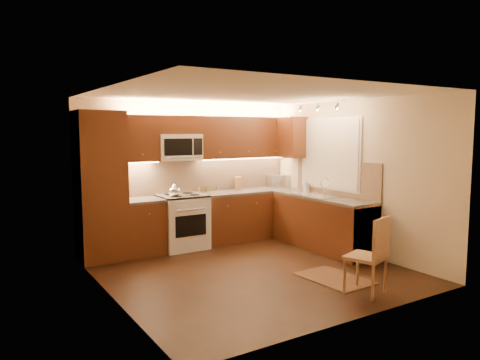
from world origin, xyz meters
TOP-DOWN VIEW (x-y plane):
  - floor at (0.00, 0.00)m, footprint 4.00×4.00m
  - ceiling at (0.00, 0.00)m, footprint 4.00×4.00m
  - wall_back at (0.00, 2.00)m, footprint 4.00×0.01m
  - wall_front at (0.00, -2.00)m, footprint 4.00×0.01m
  - wall_left at (-2.00, 0.00)m, footprint 0.01×4.00m
  - wall_right at (2.00, 0.00)m, footprint 0.01×4.00m
  - pantry at (-1.65, 1.70)m, footprint 0.70×0.60m
  - base_cab_back_left at (-0.99, 1.70)m, footprint 0.62×0.60m
  - counter_back_left at (-0.99, 1.70)m, footprint 0.62×0.60m
  - base_cab_back_right at (1.04, 1.70)m, footprint 1.92×0.60m
  - counter_back_right at (1.04, 1.70)m, footprint 1.92×0.60m
  - base_cab_right at (1.70, 0.40)m, footprint 0.60×2.00m
  - counter_right at (1.70, 0.40)m, footprint 0.60×2.00m
  - dishwasher at (1.70, -0.30)m, footprint 0.58×0.60m
  - backsplash_back at (0.35, 1.99)m, footprint 3.30×0.02m
  - backsplash_right at (1.99, 0.40)m, footprint 0.02×2.00m
  - upper_cab_back_left at (-0.99, 1.82)m, footprint 0.62×0.35m
  - upper_cab_back_right at (1.04, 1.82)m, footprint 1.92×0.35m
  - upper_cab_bridge at (-0.30, 1.82)m, footprint 0.76×0.35m
  - upper_cab_right_corner at (1.82, 1.40)m, footprint 0.35×0.50m
  - stove at (-0.30, 1.68)m, footprint 0.76×0.65m
  - microwave at (-0.30, 1.81)m, footprint 0.76×0.38m
  - window_frame at (1.99, 0.55)m, footprint 0.03×1.44m
  - window_blinds at (1.97, 0.55)m, footprint 0.02×1.36m
  - sink at (1.70, 0.55)m, footprint 0.52×0.86m
  - faucet at (1.88, 0.55)m, footprint 0.20×0.04m
  - track_light_bar at (1.55, 0.40)m, footprint 0.04×1.20m
  - kettle at (-0.49, 1.55)m, footprint 0.24×0.24m
  - toaster_oven at (1.82, 1.84)m, footprint 0.43×0.34m
  - knife_block at (0.94, 1.87)m, footprint 0.16×0.20m
  - spice_jar_a at (0.53, 1.94)m, footprint 0.05×0.05m
  - spice_jar_b at (0.31, 1.94)m, footprint 0.05×0.05m
  - spice_jar_c at (0.56, 1.93)m, footprint 0.05×0.05m
  - spice_jar_d at (0.14, 1.93)m, footprint 0.05×0.05m
  - soap_bottle at (1.92, 1.09)m, footprint 0.09×0.09m
  - rug at (0.76, -0.90)m, footprint 0.70×1.00m
  - dining_chair at (0.68, -1.50)m, footprint 0.54×0.54m

SIDE VIEW (x-z plane):
  - floor at x=0.00m, z-range -0.01..0.01m
  - rug at x=0.76m, z-range 0.00..0.01m
  - base_cab_back_left at x=-0.99m, z-range 0.00..0.86m
  - base_cab_back_right at x=1.04m, z-range 0.00..0.86m
  - base_cab_right at x=1.70m, z-range 0.00..0.86m
  - dishwasher at x=1.70m, z-range 0.01..0.85m
  - stove at x=-0.30m, z-range 0.00..0.92m
  - dining_chair at x=0.68m, z-range 0.00..0.97m
  - counter_back_left at x=-0.99m, z-range 0.86..0.90m
  - counter_back_right at x=1.04m, z-range 0.86..0.90m
  - counter_right at x=1.70m, z-range 0.86..0.90m
  - spice_jar_c at x=0.56m, z-range 0.90..0.99m
  - spice_jar_a at x=0.53m, z-range 0.90..0.99m
  - spice_jar_b at x=0.31m, z-range 0.90..1.00m
  - spice_jar_d at x=0.14m, z-range 0.90..1.00m
  - sink at x=1.70m, z-range 0.90..1.05m
  - soap_bottle at x=1.92m, z-range 0.90..1.10m
  - toaster_oven at x=1.82m, z-range 0.90..1.13m
  - knife_block at x=0.94m, z-range 0.90..1.14m
  - kettle at x=-0.49m, z-range 0.92..1.15m
  - faucet at x=1.88m, z-range 0.90..1.20m
  - pantry at x=-1.65m, z-range 0.00..2.30m
  - backsplash_back at x=0.35m, z-range 0.90..1.50m
  - backsplash_right at x=1.99m, z-range 0.90..1.50m
  - wall_back at x=0.00m, z-range 0.00..2.50m
  - wall_front at x=0.00m, z-range 0.00..2.50m
  - wall_left at x=-2.00m, z-range 0.00..2.50m
  - wall_right at x=2.00m, z-range 0.00..2.50m
  - window_frame at x=1.99m, z-range 0.98..2.22m
  - window_blinds at x=1.97m, z-range 1.02..2.18m
  - microwave at x=-0.30m, z-range 1.50..1.94m
  - upper_cab_back_left at x=-0.99m, z-range 1.50..2.25m
  - upper_cab_back_right at x=1.04m, z-range 1.50..2.25m
  - upper_cab_right_corner at x=1.82m, z-range 1.50..2.25m
  - upper_cab_bridge at x=-0.30m, z-range 1.94..2.25m
  - track_light_bar at x=1.55m, z-range 2.44..2.48m
  - ceiling at x=0.00m, z-range 2.50..2.50m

